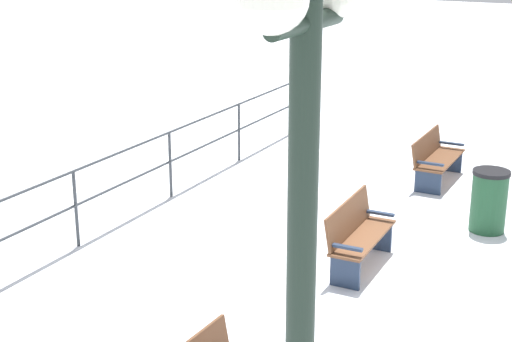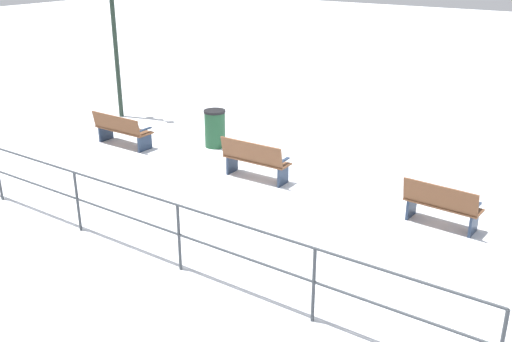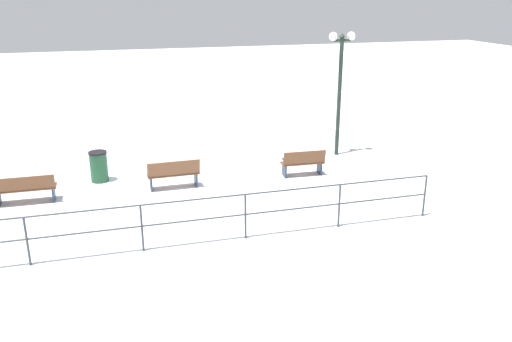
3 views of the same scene
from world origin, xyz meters
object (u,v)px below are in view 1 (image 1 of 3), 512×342
at_px(bench_second, 358,234).
at_px(lamppost_near, 302,253).
at_px(trash_bin, 489,201).
at_px(bench_third, 436,158).

xyz_separation_m(bench_second, lamppost_near, (1.92, -6.19, 2.53)).
xyz_separation_m(bench_second, trash_bin, (1.32, 2.17, 0.01)).
height_order(bench_third, lamppost_near, lamppost_near).
bearing_deg(trash_bin, bench_second, -121.24).
height_order(bench_third, trash_bin, trash_bin).
relative_size(bench_third, lamppost_near, 0.38).
bearing_deg(lamppost_near, bench_second, 107.22).
relative_size(lamppost_near, trash_bin, 4.50).
xyz_separation_m(lamppost_near, trash_bin, (-0.60, 8.36, -2.53)).
relative_size(bench_third, trash_bin, 1.71).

